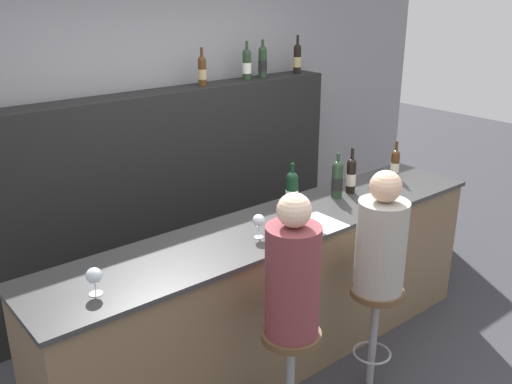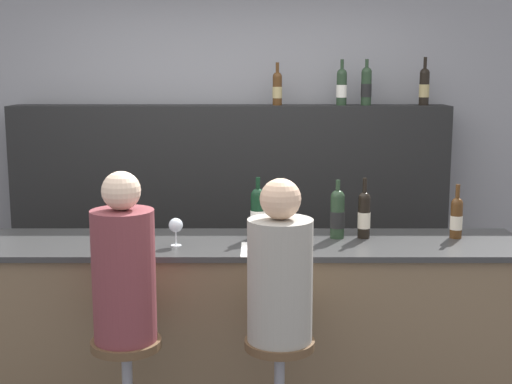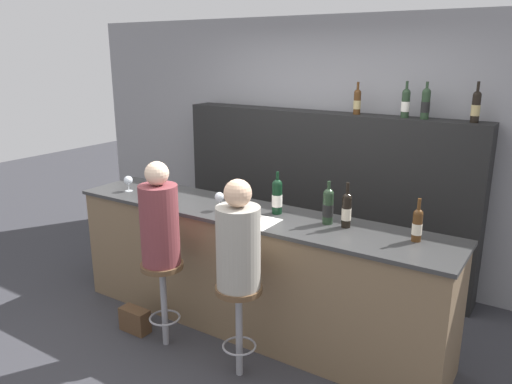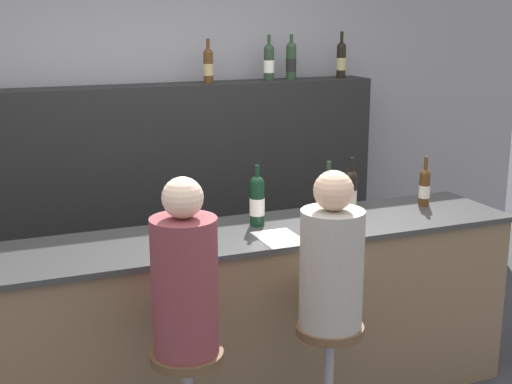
{
  "view_description": "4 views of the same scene",
  "coord_description": "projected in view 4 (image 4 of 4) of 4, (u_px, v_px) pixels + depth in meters",
  "views": [
    {
      "loc": [
        -2.22,
        -2.18,
        2.46
      ],
      "look_at": [
        -0.14,
        0.35,
        1.25
      ],
      "focal_mm": 40.0,
      "sensor_mm": 36.0,
      "label": 1
    },
    {
      "loc": [
        0.19,
        -3.44,
        1.94
      ],
      "look_at": [
        0.18,
        0.22,
        1.31
      ],
      "focal_mm": 50.0,
      "sensor_mm": 36.0,
      "label": 2
    },
    {
      "loc": [
        2.1,
        -2.84,
        2.25
      ],
      "look_at": [
        0.04,
        0.32,
        1.19
      ],
      "focal_mm": 35.0,
      "sensor_mm": 36.0,
      "label": 3
    },
    {
      "loc": [
        -1.23,
        -3.07,
        2.15
      ],
      "look_at": [
        0.14,
        0.27,
        1.24
      ],
      "focal_mm": 50.0,
      "sensor_mm": 36.0,
      "label": 4
    }
  ],
  "objects": [
    {
      "name": "wine_bottle_counter_0",
      "position": [
        257.0,
        200.0,
        3.87
      ],
      "size": [
        0.08,
        0.08,
        0.34
      ],
      "color": "black",
      "rests_on": "bar_counter"
    },
    {
      "name": "guest_seated_right",
      "position": [
        332.0,
        260.0,
        3.34
      ],
      "size": [
        0.3,
        0.3,
        0.76
      ],
      "color": "gray",
      "rests_on": "bar_stool_right"
    },
    {
      "name": "wine_glass_1",
      "position": [
        191.0,
        224.0,
        3.56
      ],
      "size": [
        0.07,
        0.07,
        0.15
      ],
      "color": "silver",
      "rests_on": "bar_counter"
    },
    {
      "name": "wine_bottle_backbar_0",
      "position": [
        208.0,
        65.0,
        4.85
      ],
      "size": [
        0.07,
        0.07,
        0.3
      ],
      "color": "#4C2D14",
      "rests_on": "back_bar_cabinet"
    },
    {
      "name": "wine_bottle_backbar_3",
      "position": [
        341.0,
        59.0,
        5.22
      ],
      "size": [
        0.07,
        0.07,
        0.33
      ],
      "color": "black",
      "rests_on": "back_bar_cabinet"
    },
    {
      "name": "guest_seated_left",
      "position": [
        185.0,
        278.0,
        3.07
      ],
      "size": [
        0.29,
        0.29,
        0.79
      ],
      "color": "brown",
      "rests_on": "bar_stool_left"
    },
    {
      "name": "bar_stool_right",
      "position": [
        329.0,
        357.0,
        3.46
      ],
      "size": [
        0.33,
        0.33,
        0.7
      ],
      "color": "gray",
      "rests_on": "ground_plane"
    },
    {
      "name": "tasting_menu",
      "position": [
        280.0,
        238.0,
        3.67
      ],
      "size": [
        0.21,
        0.3,
        0.0
      ],
      "color": "white",
      "rests_on": "bar_counter"
    },
    {
      "name": "wine_bottle_backbar_2",
      "position": [
        291.0,
        60.0,
        5.07
      ],
      "size": [
        0.07,
        0.07,
        0.32
      ],
      "color": "#233823",
      "rests_on": "back_bar_cabinet"
    },
    {
      "name": "back_bar_cabinet",
      "position": [
        165.0,
        206.0,
        4.96
      ],
      "size": [
        3.08,
        0.28,
        1.69
      ],
      "color": "black",
      "rests_on": "ground_plane"
    },
    {
      "name": "wine_bottle_counter_1",
      "position": [
        328.0,
        194.0,
        4.03
      ],
      "size": [
        0.08,
        0.08,
        0.32
      ],
      "color": "#233823",
      "rests_on": "bar_counter"
    },
    {
      "name": "wine_bottle_counter_2",
      "position": [
        351.0,
        192.0,
        4.09
      ],
      "size": [
        0.07,
        0.07,
        0.33
      ],
      "color": "black",
      "rests_on": "bar_counter"
    },
    {
      "name": "bar_counter",
      "position": [
        230.0,
        323.0,
        3.88
      ],
      "size": [
        3.28,
        0.64,
        1.02
      ],
      "color": "brown",
      "rests_on": "ground_plane"
    },
    {
      "name": "wall_back",
      "position": [
        154.0,
        136.0,
        5.05
      ],
      "size": [
        6.4,
        0.05,
        2.6
      ],
      "color": "gray",
      "rests_on": "ground_plane"
    },
    {
      "name": "wine_bottle_backbar_1",
      "position": [
        269.0,
        62.0,
        5.01
      ],
      "size": [
        0.07,
        0.07,
        0.32
      ],
      "color": "#233823",
      "rests_on": "back_bar_cabinet"
    },
    {
      "name": "wine_bottle_counter_3",
      "position": [
        425.0,
        187.0,
        4.28
      ],
      "size": [
        0.07,
        0.07,
        0.3
      ],
      "color": "#4C2D14",
      "rests_on": "bar_counter"
    }
  ]
}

